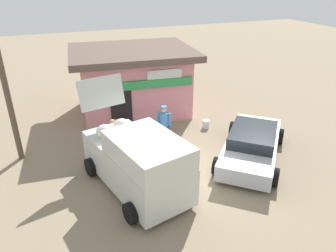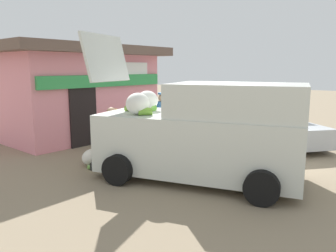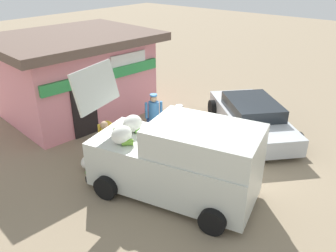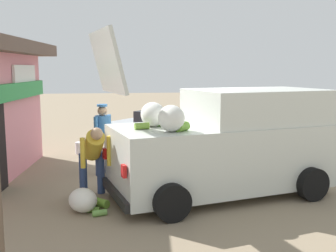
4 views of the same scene
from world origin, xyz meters
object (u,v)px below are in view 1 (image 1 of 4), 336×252
delivery_van (137,161)px  parked_sedan (252,144)px  vendor_standing (164,123)px  customer_bending (121,130)px  paint_bucket (206,124)px  storefront_bar (133,80)px  unloaded_banana_pile (102,147)px

delivery_van → parked_sedan: bearing=3.5°
delivery_van → vendor_standing: bearing=53.4°
customer_bending → paint_bucket: size_ratio=4.03×
storefront_bar → customer_bending: size_ratio=4.39×
delivery_van → parked_sedan: 4.41m
vendor_standing → unloaded_banana_pile: 2.54m
delivery_van → parked_sedan: size_ratio=1.04×
unloaded_banana_pile → paint_bucket: (4.64, 0.43, -0.01)m
vendor_standing → paint_bucket: vendor_standing is taller
customer_bending → paint_bucket: customer_bending is taller
delivery_van → vendor_standing: (1.78, 2.40, -0.08)m
unloaded_banana_pile → parked_sedan: bearing=-25.6°
parked_sedan → delivery_van: bearing=-176.5°
customer_bending → unloaded_banana_pile: (-0.74, 0.14, -0.65)m
delivery_van → customer_bending: 2.54m
customer_bending → paint_bucket: bearing=8.2°
parked_sedan → customer_bending: bearing=152.1°
unloaded_banana_pile → paint_bucket: 4.66m
storefront_bar → customer_bending: (-1.53, -3.63, -0.72)m
storefront_bar → unloaded_banana_pile: bearing=-123.1°
delivery_van → vendor_standing: 2.99m
delivery_van → customer_bending: (0.10, 2.53, -0.15)m
parked_sedan → paint_bucket: parked_sedan is taller
delivery_van → unloaded_banana_pile: delivery_van is taller
paint_bucket → unloaded_banana_pile: bearing=-174.8°
delivery_van → paint_bucket: bearing=37.7°
storefront_bar → parked_sedan: size_ratio=1.35×
delivery_van → parked_sedan: (4.38, 0.27, -0.44)m
parked_sedan → unloaded_banana_pile: size_ratio=5.74×
parked_sedan → vendor_standing: 3.38m
customer_bending → unloaded_banana_pile: customer_bending is taller
vendor_standing → paint_bucket: size_ratio=4.72×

